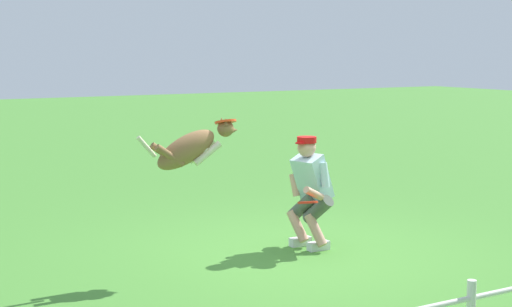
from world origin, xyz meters
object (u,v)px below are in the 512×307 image
person (310,188)px  dog (191,148)px  frisbee_flying (226,122)px  frisbee_held (308,202)px

person → dog: bearing=-6.1°
person → dog: size_ratio=1.20×
frisbee_flying → frisbee_held: frisbee_flying is taller
dog → frisbee_held: dog is taller
dog → frisbee_held: 1.53m
dog → person: bearing=12.7°
dog → frisbee_held: size_ratio=4.81×
person → dog: (1.60, 0.23, 0.59)m
frisbee_flying → frisbee_held: size_ratio=1.00×
frisbee_held → person: bearing=-127.5°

